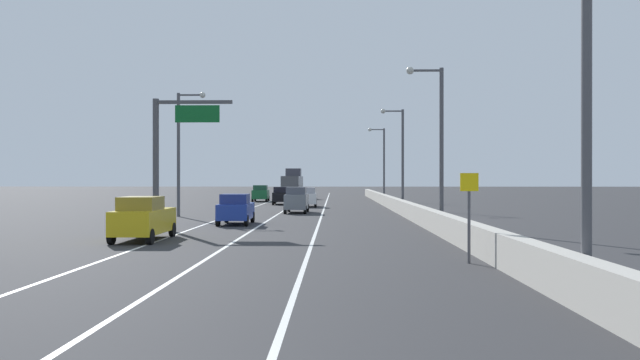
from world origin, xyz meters
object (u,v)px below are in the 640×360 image
object	(u,v)px
car_gray_0	(297,200)
speed_advisory_sign	(469,210)
car_yellow_4	(143,218)
car_black_3	(281,196)
lamp_post_left_mid	(182,144)
car_blue_2	(236,209)
lamp_post_right_near	(574,68)
overhead_sign_gantry	(168,146)
lamp_post_right_third	(400,151)
lamp_post_right_second	(437,134)
car_white_5	(307,197)
lamp_post_right_fourth	(382,159)
box_truck	(292,185)
car_green_1	(261,193)

from	to	relation	value
car_gray_0	speed_advisory_sign	bearing A→B (deg)	-76.44
car_yellow_4	car_black_3	bearing A→B (deg)	86.00
lamp_post_left_mid	car_blue_2	xyz separation A→B (m)	(5.23, -8.01, -4.42)
car_blue_2	car_gray_0	bearing A→B (deg)	77.57
lamp_post_right_near	car_blue_2	bearing A→B (deg)	115.28
overhead_sign_gantry	lamp_post_right_third	world-z (taller)	lamp_post_right_third
speed_advisory_sign	lamp_post_right_near	size ratio (longest dim) A/B	0.32
lamp_post_right_near	lamp_post_left_mid	world-z (taller)	same
overhead_sign_gantry	car_yellow_4	distance (m)	9.20
lamp_post_right_second	car_black_3	world-z (taller)	lamp_post_right_second
overhead_sign_gantry	lamp_post_right_near	world-z (taller)	lamp_post_right_near
car_gray_0	car_black_3	distance (m)	17.54
lamp_post_left_mid	car_yellow_4	world-z (taller)	lamp_post_left_mid
car_blue_2	car_white_5	size ratio (longest dim) A/B	0.96
lamp_post_right_second	lamp_post_right_fourth	distance (m)	44.23
lamp_post_right_fourth	lamp_post_left_mid	distance (m)	37.97
lamp_post_left_mid	box_truck	world-z (taller)	lamp_post_left_mid
car_black_3	car_white_5	xyz separation A→B (m)	(3.12, -5.94, 0.01)
overhead_sign_gantry	car_gray_0	world-z (taller)	overhead_sign_gantry
lamp_post_left_mid	car_black_3	world-z (taller)	lamp_post_left_mid
lamp_post_right_second	car_yellow_4	world-z (taller)	lamp_post_right_second
lamp_post_left_mid	car_gray_0	world-z (taller)	lamp_post_left_mid
lamp_post_right_fourth	box_truck	distance (m)	15.07
lamp_post_right_third	lamp_post_right_second	bearing A→B (deg)	-90.33
overhead_sign_gantry	car_white_5	xyz separation A→B (m)	(7.02, 26.82, -3.75)
overhead_sign_gantry	lamp_post_right_fourth	size ratio (longest dim) A/B	0.81
lamp_post_right_second	lamp_post_right_near	bearing A→B (deg)	-90.94
car_green_1	lamp_post_right_second	bearing A→B (deg)	-70.47
lamp_post_right_second	car_black_3	bearing A→B (deg)	109.44
lamp_post_right_second	lamp_post_right_fourth	bearing A→B (deg)	89.84
lamp_post_right_second	car_black_3	xyz separation A→B (m)	(-11.70, 33.17, -4.40)
car_gray_0	lamp_post_right_near	bearing A→B (deg)	-77.20
car_black_3	box_truck	distance (m)	19.70
car_yellow_4	speed_advisory_sign	bearing A→B (deg)	-30.17
lamp_post_right_near	car_gray_0	bearing A→B (deg)	102.80
car_white_5	lamp_post_right_second	bearing A→B (deg)	-72.51
speed_advisory_sign	car_green_1	distance (m)	59.51
car_black_3	car_blue_2	bearing A→B (deg)	-90.44
lamp_post_right_second	car_white_5	world-z (taller)	lamp_post_right_second
lamp_post_right_third	speed_advisory_sign	bearing A→B (deg)	-92.32
speed_advisory_sign	car_white_5	xyz separation A→B (m)	(-7.18, 42.82, -0.79)
overhead_sign_gantry	lamp_post_right_near	xyz separation A→B (m)	(15.24, -22.53, 0.63)
lamp_post_right_fourth	car_yellow_4	distance (m)	54.36
car_gray_0	lamp_post_right_fourth	bearing A→B (deg)	72.22
lamp_post_right_near	lamp_post_right_third	bearing A→B (deg)	89.37
lamp_post_right_fourth	car_black_3	world-z (taller)	lamp_post_right_fourth
lamp_post_right_fourth	car_blue_2	size ratio (longest dim) A/B	2.13
lamp_post_right_second	lamp_post_left_mid	world-z (taller)	same
speed_advisory_sign	car_yellow_4	distance (m)	15.26
overhead_sign_gantry	car_blue_2	distance (m)	5.63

